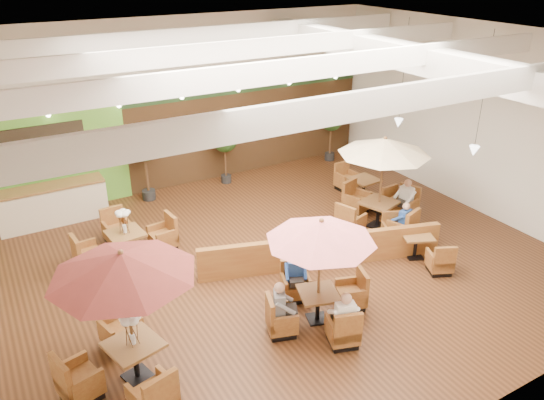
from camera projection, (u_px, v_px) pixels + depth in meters
room at (256, 112)px, 13.11m from camera, size 14.04×14.00×5.52m
service_counter at (53, 205)px, 15.35m from camera, size 3.00×0.75×1.18m
booth_divider at (323, 251)px, 13.26m from camera, size 6.04×2.03×0.87m
table_0 at (122, 291)px, 9.07m from camera, size 2.69×2.83×2.76m
table_1 at (320, 252)px, 10.77m from camera, size 2.54×2.54×2.47m
table_2 at (383, 167)px, 14.59m from camera, size 2.83×2.83×2.74m
table_3 at (127, 244)px, 13.59m from camera, size 2.63×2.63×1.55m
table_4 at (415, 246)px, 13.71m from camera, size 1.01×2.43×0.85m
table_5 at (363, 190)px, 16.89m from camera, size 0.88×2.47×0.91m
topiary_0 at (144, 148)px, 16.33m from camera, size 1.01×1.01×2.34m
topiary_1 at (225, 142)px, 17.68m from camera, size 0.85×0.85×1.98m
topiary_2 at (331, 121)px, 19.63m from camera, size 0.89×0.89×2.06m
diner_0 at (344, 313)px, 10.46m from camera, size 0.43×0.39×0.80m
diner_1 at (296, 271)px, 11.89m from camera, size 0.40×0.38×0.72m
diner_2 at (282, 303)px, 10.76m from camera, size 0.42×0.44×0.79m
diner_3 at (403, 218)px, 14.28m from camera, size 0.39×0.35×0.72m
diner_4 at (406, 195)px, 15.51m from camera, size 0.36×0.42×0.79m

